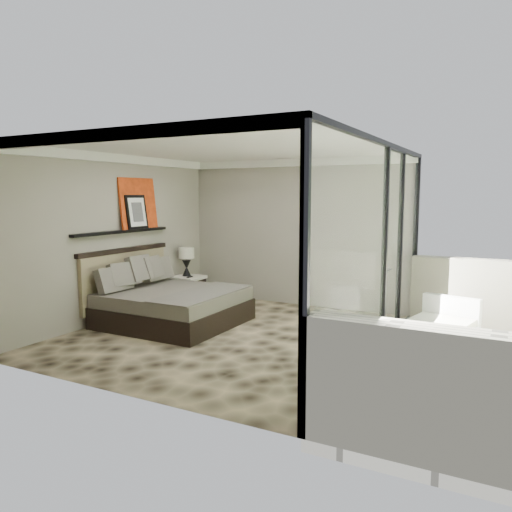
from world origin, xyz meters
The scene contains 13 objects.
floor centered at (0.00, 0.00, 0.00)m, with size 5.00×5.00×0.00m, color black.
ceiling centered at (0.00, 0.00, 2.79)m, with size 4.50×5.00×0.02m, color silver.
back_wall centered at (0.00, 2.49, 1.40)m, with size 4.50×0.02×2.80m, color gray.
left_wall centered at (-2.24, 0.00, 1.40)m, with size 0.02×5.00×2.80m, color gray.
glass_wall centered at (2.25, 0.00, 1.40)m, with size 0.08×5.00×2.80m, color white.
terrace_slab centered at (3.75, 0.00, -0.06)m, with size 3.00×5.00×0.12m, color beige.
picture_ledge centered at (-2.18, 0.10, 1.50)m, with size 0.12×2.20×0.05m, color black.
bed centered at (-1.27, 0.15, 0.34)m, with size 2.09×2.03×1.16m.
nightstand centered at (-1.97, 1.66, 0.29)m, with size 0.57×0.57×0.57m, color black.
table_lamp centered at (-2.01, 1.69, 0.88)m, with size 0.31×0.31×0.57m.
abstract_canvas centered at (-2.19, 0.53, 1.97)m, with size 0.04×0.90×0.90m, color #B21D0F.
framed_print centered at (-2.14, 0.42, 1.82)m, with size 0.03×0.50×0.60m, color black.
lounger centered at (2.85, 0.65, 0.20)m, with size 1.16×1.80×0.65m.
Camera 1 is at (3.85, -6.33, 2.12)m, focal length 35.00 mm.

